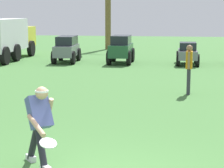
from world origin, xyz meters
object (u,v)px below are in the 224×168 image
object	(u,v)px
frisbee_in_flight	(48,143)
parked_car_slot_a	(67,48)
teammate_near_sideline	(189,65)
parked_car_slot_c	(188,53)
frisbee_thrower	(39,122)
parked_car_slot_b	(121,49)
box_truck	(9,37)

from	to	relation	value
frisbee_in_flight	parked_car_slot_a	size ratio (longest dim) A/B	0.15
teammate_near_sideline	parked_car_slot_c	world-z (taller)	teammate_near_sideline
frisbee_thrower	parked_car_slot_c	bearing A→B (deg)	80.05
parked_car_slot_a	parked_car_slot_b	bearing A→B (deg)	-0.83
frisbee_in_flight	box_truck	size ratio (longest dim) A/B	0.06
frisbee_thrower	frisbee_in_flight	size ratio (longest dim) A/B	3.92
parked_car_slot_b	parked_car_slot_c	size ratio (longest dim) A/B	1.06
box_truck	frisbee_in_flight	bearing A→B (deg)	-66.16
parked_car_slot_c	box_truck	size ratio (longest dim) A/B	0.37
parked_car_slot_a	parked_car_slot_c	xyz separation A→B (m)	(6.13, -0.08, -0.16)
frisbee_thrower	frisbee_in_flight	world-z (taller)	frisbee_thrower
frisbee_in_flight	parked_car_slot_a	bearing A→B (deg)	103.83
frisbee_thrower	parked_car_slot_a	size ratio (longest dim) A/B	0.57
parked_car_slot_b	parked_car_slot_c	world-z (taller)	parked_car_slot_b
frisbee_in_flight	teammate_near_sideline	size ratio (longest dim) A/B	0.23
frisbee_in_flight	parked_car_slot_b	xyz separation A→B (m)	(-1.04, 15.66, 0.09)
parked_car_slot_a	parked_car_slot_c	distance (m)	6.13
frisbee_in_flight	parked_car_slot_b	world-z (taller)	parked_car_slot_b
parked_car_slot_b	frisbee_thrower	bearing A→B (deg)	-87.40
teammate_near_sideline	parked_car_slot_a	size ratio (longest dim) A/B	0.63
parked_car_slot_a	box_truck	xyz separation A→B (m)	(-3.33, 0.58, 0.51)
teammate_near_sideline	frisbee_thrower	bearing A→B (deg)	-109.83
frisbee_thrower	box_truck	size ratio (longest dim) A/B	0.24
parked_car_slot_c	box_truck	distance (m)	9.50
frisbee_thrower	frisbee_in_flight	distance (m)	0.79
teammate_near_sideline	parked_car_slot_c	bearing A→B (deg)	89.50
teammate_near_sideline	parked_car_slot_a	world-z (taller)	teammate_near_sideline
parked_car_slot_a	parked_car_slot_c	size ratio (longest dim) A/B	1.11
teammate_near_sideline	box_truck	size ratio (longest dim) A/B	0.26
frisbee_in_flight	parked_car_slot_a	distance (m)	16.17
frisbee_thrower	parked_car_slot_a	bearing A→B (deg)	103.14
frisbee_in_flight	parked_car_slot_b	size ratio (longest dim) A/B	0.15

